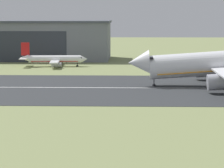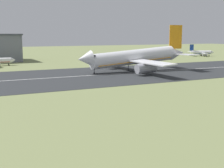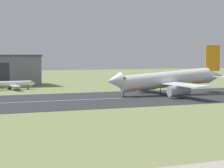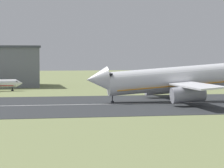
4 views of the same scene
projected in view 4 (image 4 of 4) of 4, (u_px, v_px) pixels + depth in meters
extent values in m
plane|color=#7A8451|center=(98.00, 151.00, 67.49)|extent=(741.65, 741.65, 0.00)
cube|color=#2B2D30|center=(55.00, 105.00, 130.28)|extent=(501.65, 54.92, 0.06)
cube|color=silver|center=(55.00, 105.00, 130.28)|extent=(451.48, 0.70, 0.01)
cylinder|color=white|center=(179.00, 78.00, 140.00)|extent=(38.85, 6.58, 8.94)
cone|color=white|center=(97.00, 79.00, 136.03)|extent=(6.07, 6.26, 6.58)
cube|color=black|center=(109.00, 74.00, 136.52)|extent=(1.18, 5.28, 0.52)
cube|color=orange|center=(179.00, 85.00, 140.09)|extent=(34.59, 6.22, 2.68)
cube|color=white|center=(161.00, 80.00, 154.75)|extent=(6.42, 24.05, 0.84)
cylinder|color=#A8A8B2|center=(159.00, 88.00, 152.76)|extent=(8.35, 3.92, 4.41)
cube|color=white|center=(196.00, 86.00, 125.10)|extent=(6.42, 24.05, 0.84)
cylinder|color=#A8A8B2|center=(188.00, 94.00, 126.87)|extent=(8.35, 3.92, 4.41)
cylinder|color=black|center=(112.00, 97.00, 137.00)|extent=(0.24, 0.24, 3.09)
cylinder|color=black|center=(112.00, 102.00, 137.07)|extent=(0.84, 0.84, 0.44)
cylinder|color=black|center=(174.00, 95.00, 143.85)|extent=(0.24, 0.24, 3.09)
cylinder|color=black|center=(174.00, 100.00, 143.92)|extent=(0.84, 0.84, 0.44)
cylinder|color=black|center=(183.00, 97.00, 136.55)|extent=(0.24, 0.24, 3.09)
cylinder|color=black|center=(183.00, 102.00, 136.62)|extent=(0.84, 0.84, 0.44)
cone|color=white|center=(19.00, 83.00, 183.89)|extent=(2.64, 2.89, 2.72)
cube|color=black|center=(15.00, 82.00, 183.51)|extent=(1.26, 2.39, 0.44)
cylinder|color=black|center=(12.00, 89.00, 183.37)|extent=(0.24, 0.24, 1.30)
cylinder|color=black|center=(12.00, 90.00, 183.39)|extent=(0.84, 0.84, 0.44)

